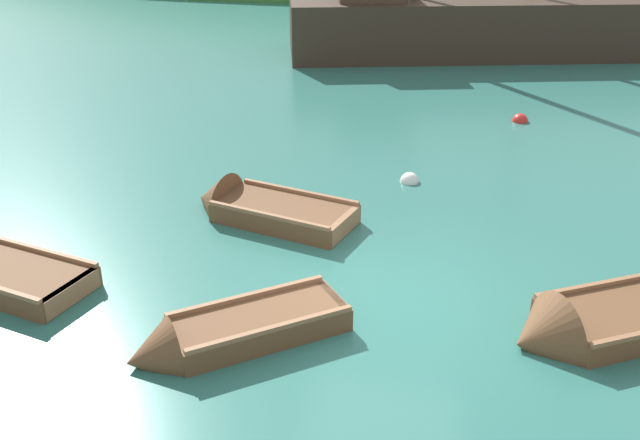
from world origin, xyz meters
TOP-DOWN VIEW (x-y plane):
  - ground_plane at (0.00, 0.00)m, footprint 120.00×120.00m
  - sailing_ship at (0.28, 16.84)m, footprint 14.80×6.94m
  - rowboat_portside at (-2.65, 2.31)m, footprint 3.23×1.92m
  - rowboat_outer_right at (-1.91, -1.56)m, footprint 2.87×2.57m
  - rowboat_far at (2.87, -0.27)m, footprint 3.25×2.63m
  - buoy_white at (-0.16, 4.55)m, footprint 0.39×0.39m
  - buoy_red at (2.14, 9.16)m, footprint 0.40×0.40m

SIDE VIEW (x-z plane):
  - ground_plane at x=0.00m, z-range 0.00..0.00m
  - buoy_white at x=-0.16m, z-range -0.19..0.19m
  - buoy_red at x=2.14m, z-range -0.20..0.20m
  - rowboat_far at x=2.87m, z-range -0.51..0.71m
  - rowboat_outer_right at x=-1.91m, z-range -0.35..0.56m
  - rowboat_portside at x=-2.65m, z-range -0.47..0.70m
  - sailing_ship at x=0.28m, z-range -5.48..6.98m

